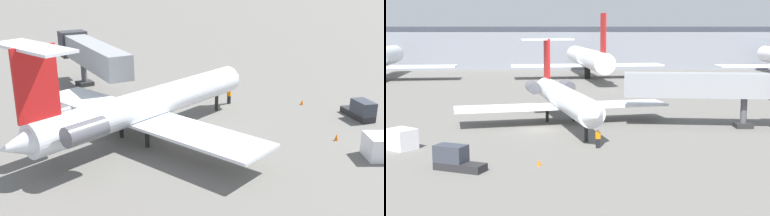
{
  "view_description": "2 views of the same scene",
  "coord_description": "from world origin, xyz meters",
  "views": [
    {
      "loc": [
        -29.19,
        21.33,
        14.46
      ],
      "look_at": [
        0.73,
        -0.19,
        2.49
      ],
      "focal_mm": 41.93,
      "sensor_mm": 36.0,
      "label": 1
    },
    {
      "loc": [
        3.82,
        -54.6,
        10.71
      ],
      "look_at": [
        4.21,
        0.41,
        2.23
      ],
      "focal_mm": 48.67,
      "sensor_mm": 36.0,
      "label": 2
    }
  ],
  "objects": [
    {
      "name": "ground_plane",
      "position": [
        0.0,
        0.0,
        -0.05
      ],
      "size": [
        400.0,
        400.0,
        0.1
      ],
      "primitive_type": "cube",
      "color": "#66635E"
    },
    {
      "name": "regional_jet",
      "position": [
        2.5,
        3.7,
        3.02
      ],
      "size": [
        24.44,
        26.69,
        9.34
      ],
      "color": "silver",
      "rests_on": "ground_plane"
    },
    {
      "name": "jet_bridge",
      "position": [
        19.35,
        1.05,
        4.51
      ],
      "size": [
        18.2,
        4.67,
        6.2
      ],
      "color": "gray",
      "rests_on": "ground_plane"
    },
    {
      "name": "ground_crew_marshaller",
      "position": [
        5.94,
        -8.84,
        0.86
      ],
      "size": [
        0.47,
        0.39,
        1.69
      ],
      "color": "black",
      "rests_on": "ground_plane"
    },
    {
      "name": "baggage_tug_lead",
      "position": [
        -5.28,
        -16.04,
        0.84
      ],
      "size": [
        4.23,
        2.79,
        1.9
      ],
      "color": "#262628",
      "rests_on": "ground_plane"
    },
    {
      "name": "cargo_container_uld",
      "position": [
        -11.65,
        -9.13,
        0.92
      ],
      "size": [
        3.1,
        3.0,
        1.83
      ],
      "color": "silver",
      "rests_on": "ground_plane"
    },
    {
      "name": "traffic_cone_near",
      "position": [
        1.04,
        -14.91,
        0.28
      ],
      "size": [
        0.36,
        0.36,
        0.55
      ],
      "color": "orange",
      "rests_on": "ground_plane"
    },
    {
      "name": "traffic_cone_mid",
      "position": [
        -7.5,
        -9.49,
        0.28
      ],
      "size": [
        0.36,
        0.36,
        0.55
      ],
      "color": "orange",
      "rests_on": "ground_plane"
    }
  ]
}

